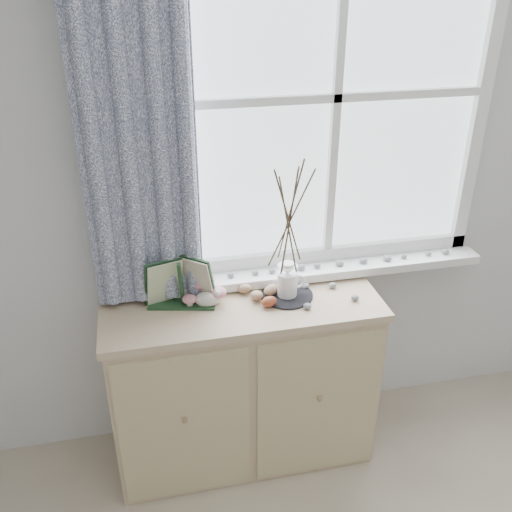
# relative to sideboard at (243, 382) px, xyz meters

# --- Properties ---
(sideboard) EXTENTS (1.20, 0.45, 0.85)m
(sideboard) POSITION_rel_sideboard_xyz_m (0.00, 0.00, 0.00)
(sideboard) COLOR beige
(sideboard) RESTS_ON ground
(botanical_book) EXTENTS (0.35, 0.20, 0.23)m
(botanical_book) POSITION_rel_sideboard_xyz_m (-0.25, 0.02, 0.54)
(botanical_book) COLOR #1C3C21
(botanical_book) RESTS_ON sideboard
(toadstool_cluster) EXTENTS (0.19, 0.17, 0.11)m
(toadstool_cluster) POSITION_rel_sideboard_xyz_m (-0.15, 0.08, 0.49)
(toadstool_cluster) COLOR white
(toadstool_cluster) RESTS_ON sideboard
(wooden_eggs) EXTENTS (0.16, 0.17, 0.07)m
(wooden_eggs) POSITION_rel_sideboard_xyz_m (0.08, 0.02, 0.45)
(wooden_eggs) COLOR tan
(wooden_eggs) RESTS_ON sideboard
(songbird_figurine) EXTENTS (0.15, 0.09, 0.07)m
(songbird_figurine) POSITION_rel_sideboard_xyz_m (-0.15, 0.02, 0.46)
(songbird_figurine) COLOR silver
(songbird_figurine) RESTS_ON sideboard
(crocheted_doily) EXTENTS (0.23, 0.23, 0.01)m
(crocheted_doily) POSITION_rel_sideboard_xyz_m (0.20, 0.02, 0.43)
(crocheted_doily) COLOR black
(crocheted_doily) RESTS_ON sideboard
(twig_pitcher) EXTENTS (0.25, 0.25, 0.66)m
(twig_pitcher) POSITION_rel_sideboard_xyz_m (0.20, 0.02, 0.80)
(twig_pitcher) COLOR white
(twig_pitcher) RESTS_ON crocheted_doily
(sideboard_pebbles) EXTENTS (0.34, 0.23, 0.03)m
(sideboard_pebbles) POSITION_rel_sideboard_xyz_m (0.33, 0.01, 0.44)
(sideboard_pebbles) COLOR gray
(sideboard_pebbles) RESTS_ON sideboard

